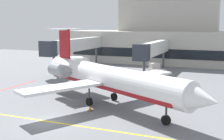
{
  "coord_description": "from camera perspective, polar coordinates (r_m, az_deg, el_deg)",
  "views": [
    {
      "loc": [
        15.63,
        -22.06,
        9.12
      ],
      "look_at": [
        0.86,
        13.62,
        3.0
      ],
      "focal_mm": 47.42,
      "sensor_mm": 36.0,
      "label": 1
    }
  ],
  "objects": [
    {
      "name": "terminal_building",
      "position": [
        69.83,
        13.93,
        6.46
      ],
      "size": [
        56.36,
        13.39,
        18.25
      ],
      "color": "#B7B2A8",
      "rests_on": "ground"
    },
    {
      "name": "ground",
      "position": [
        28.55,
        -12.32,
        -9.94
      ],
      "size": [
        120.0,
        120.0,
        0.11
      ],
      "color": "slate"
    },
    {
      "name": "safety_cone_alpha",
      "position": [
        35.08,
        13.51,
        -5.9
      ],
      "size": [
        0.47,
        0.47,
        0.55
      ],
      "color": "orange",
      "rests_on": "ground"
    },
    {
      "name": "fuel_tank",
      "position": [
        62.35,
        -7.45,
        1.72
      ],
      "size": [
        7.15,
        2.54,
        2.3
      ],
      "color": "white",
      "rests_on": "ground"
    },
    {
      "name": "baggage_tug",
      "position": [
        45.5,
        -3.32,
        -1.36
      ],
      "size": [
        3.49,
        3.02,
        2.1
      ],
      "color": "#19389E",
      "rests_on": "ground"
    },
    {
      "name": "pushback_tractor",
      "position": [
        53.76,
        8.53,
        0.11
      ],
      "size": [
        3.62,
        3.61,
        1.95
      ],
      "color": "silver",
      "rests_on": "ground"
    },
    {
      "name": "jet_bridge_west",
      "position": [
        54.06,
        7.98,
        4.03
      ],
      "size": [
        2.4,
        18.39,
        5.89
      ],
      "color": "silver",
      "rests_on": "ground"
    },
    {
      "name": "jet_bridge_east",
      "position": [
        58.55,
        -7.28,
        4.74
      ],
      "size": [
        2.4,
        21.26,
        6.21
      ],
      "color": "silver",
      "rests_on": "ground"
    },
    {
      "name": "safety_cone_bravo",
      "position": [
        31.48,
        -4.23,
        -7.39
      ],
      "size": [
        0.47,
        0.47,
        0.55
      ],
      "color": "orange",
      "rests_on": "ground"
    },
    {
      "name": "regional_jet",
      "position": [
        33.24,
        -1.28,
        -1.47
      ],
      "size": [
        25.65,
        18.84,
        8.43
      ],
      "color": "white",
      "rests_on": "ground"
    }
  ]
}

